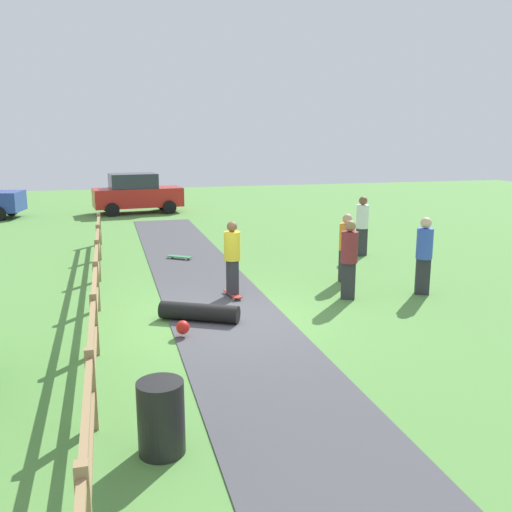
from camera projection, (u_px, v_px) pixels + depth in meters
name	position (u px, v px, depth m)	size (l,w,h in m)	color
ground_plane	(228.00, 319.00, 11.47)	(60.00, 60.00, 0.00)	#568E42
asphalt_path	(228.00, 318.00, 11.47)	(2.40, 28.00, 0.02)	#47474C
wooden_fence	(95.00, 297.00, 10.67)	(0.12, 18.12, 1.10)	#997A51
trash_bin	(161.00, 418.00, 6.55)	(0.56, 0.56, 0.90)	black
skater_riding	(232.00, 255.00, 12.77)	(0.43, 0.82, 1.78)	#B23326
skater_fallen	(198.00, 313.00, 11.20)	(1.62, 1.51, 0.36)	black
skateboard_loose	(179.00, 257.00, 16.95)	(0.76, 0.65, 0.08)	#338C4C
bystander_blue	(424.00, 252.00, 13.05)	(0.50, 0.50, 1.85)	#2D2D33
bystander_orange	(346.00, 244.00, 14.22)	(0.43, 0.43, 1.77)	#2D2D33
bystander_maroon	(349.00, 256.00, 12.66)	(0.51, 0.51, 1.84)	#2D2D33
bystander_white	(362.00, 223.00, 17.30)	(0.49, 0.49, 1.87)	#2D2D33
parked_car_red	(137.00, 193.00, 26.98)	(4.35, 2.34, 1.92)	red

